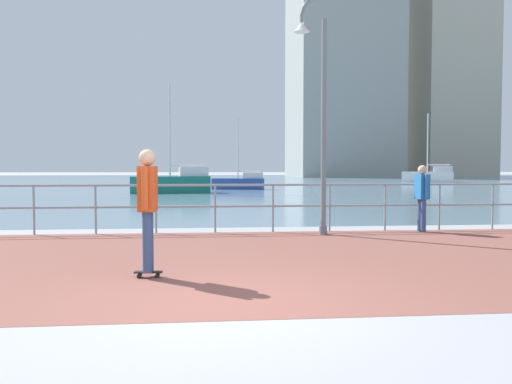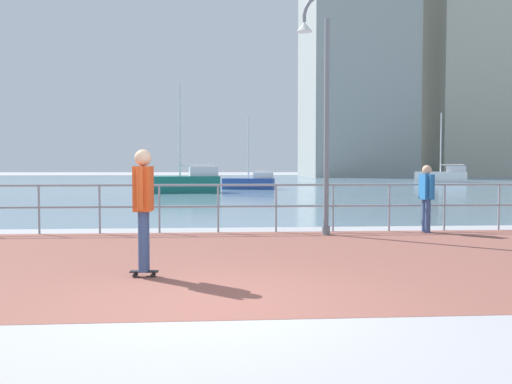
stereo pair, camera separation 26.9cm
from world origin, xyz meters
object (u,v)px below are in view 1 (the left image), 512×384
object	(u,v)px
sailboat_red	(240,182)
sailboat_navy	(173,183)
lamppost	(317,102)
skateboarder	(148,200)
bystander	(422,193)
sailboat_yellow	(429,176)

from	to	relation	value
sailboat_red	sailboat_navy	bearing A→B (deg)	-131.69
lamppost	skateboarder	size ratio (longest dim) A/B	3.04
bystander	sailboat_red	distance (m)	24.83
sailboat_yellow	sailboat_red	bearing A→B (deg)	-143.62
bystander	sailboat_yellow	size ratio (longest dim) A/B	0.23
skateboarder	sailboat_yellow	world-z (taller)	sailboat_yellow
lamppost	skateboarder	xyz separation A→B (m)	(-3.40, -4.45, -1.97)
lamppost	sailboat_navy	xyz separation A→B (m)	(-4.52, 20.03, -2.44)
bystander	sailboat_navy	bearing A→B (deg)	109.92
sailboat_yellow	bystander	bearing A→B (deg)	-113.99
skateboarder	bystander	bearing A→B (deg)	37.96
lamppost	sailboat_navy	size ratio (longest dim) A/B	0.84
lamppost	bystander	size ratio (longest dim) A/B	3.43
lamppost	bystander	distance (m)	3.40
skateboarder	sailboat_red	size ratio (longest dim) A/B	0.36
lamppost	bystander	world-z (taller)	lamppost
lamppost	bystander	bearing A→B (deg)	5.78
sailboat_yellow	sailboat_red	size ratio (longest dim) A/B	1.40
lamppost	sailboat_red	size ratio (longest dim) A/B	1.10
skateboarder	sailboat_yellow	bearing A→B (deg)	61.91
sailboat_navy	sailboat_red	bearing A→B (deg)	48.31
bystander	sailboat_red	bearing A→B (deg)	96.47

